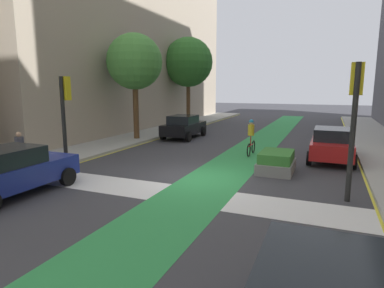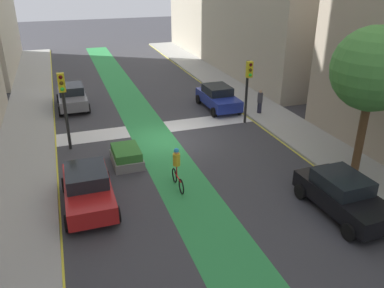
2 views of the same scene
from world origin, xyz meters
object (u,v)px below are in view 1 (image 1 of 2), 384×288
at_px(traffic_signal_near_left, 65,105).
at_px(street_tree_near, 135,62).
at_px(car_black_left_far, 184,126).
at_px(cyclist_in_lane, 251,137).
at_px(street_tree_far, 188,62).
at_px(car_red_right_far, 332,144).
at_px(pedestrian_sidewalk_left_a, 20,151).
at_px(median_planter, 276,162).
at_px(car_blue_left_near, 10,171).
at_px(traffic_signal_near_right, 355,105).

xyz_separation_m(traffic_signal_near_left, street_tree_near, (-1.65, 7.90, 2.30)).
height_order(car_black_left_far, cyclist_in_lane, cyclist_in_lane).
relative_size(street_tree_near, street_tree_far, 0.85).
bearing_deg(car_red_right_far, street_tree_far, 137.01).
bearing_deg(cyclist_in_lane, car_black_left_far, 144.34).
height_order(traffic_signal_near_left, pedestrian_sidewalk_left_a, traffic_signal_near_left).
bearing_deg(pedestrian_sidewalk_left_a, car_black_left_far, 78.43).
bearing_deg(median_planter, car_black_left_far, 136.42).
bearing_deg(car_blue_left_near, car_black_left_far, 89.14).
relative_size(car_red_right_far, street_tree_far, 0.54).
bearing_deg(cyclist_in_lane, median_planter, -59.68).
bearing_deg(cyclist_in_lane, traffic_signal_near_right, -52.53).
distance_m(traffic_signal_near_right, median_planter, 4.45).
xyz_separation_m(traffic_signal_near_right, street_tree_far, (-12.84, 17.35, 2.78)).
relative_size(street_tree_far, median_planter, 3.81).
bearing_deg(car_red_right_far, traffic_signal_near_right, -85.58).
relative_size(traffic_signal_near_right, car_blue_left_near, 0.99).
relative_size(traffic_signal_near_right, pedestrian_sidewalk_left_a, 2.69).
distance_m(car_red_right_far, cyclist_in_lane, 3.83).
bearing_deg(car_blue_left_near, traffic_signal_near_right, 20.20).
bearing_deg(median_planter, car_red_right_far, 56.31).
distance_m(street_tree_near, street_tree_far, 10.02).
bearing_deg(car_blue_left_near, street_tree_near, 101.47).
height_order(traffic_signal_near_right, car_red_right_far, traffic_signal_near_right).
xyz_separation_m(cyclist_in_lane, street_tree_far, (-8.58, 11.79, 4.74)).
xyz_separation_m(car_black_left_far, pedestrian_sidewalk_left_a, (-2.28, -11.12, 0.13)).
xyz_separation_m(street_tree_near, median_planter, (9.70, -4.73, -4.63)).
xyz_separation_m(car_blue_left_near, pedestrian_sidewalk_left_a, (-2.08, 2.10, 0.13)).
relative_size(cyclist_in_lane, street_tree_far, 0.24).
height_order(cyclist_in_lane, median_planter, cyclist_in_lane).
distance_m(car_blue_left_near, car_black_left_far, 13.23).
height_order(cyclist_in_lane, pedestrian_sidewalk_left_a, cyclist_in_lane).
xyz_separation_m(cyclist_in_lane, median_planter, (1.71, -2.93, -0.57)).
bearing_deg(traffic_signal_near_left, median_planter, 21.46).
height_order(car_blue_left_near, cyclist_in_lane, cyclist_in_lane).
relative_size(traffic_signal_near_left, pedestrian_sidewalk_left_a, 2.50).
relative_size(car_blue_left_near, street_tree_near, 0.63).
bearing_deg(traffic_signal_near_right, car_blue_left_near, -159.80).
height_order(traffic_signal_near_right, median_planter, traffic_signal_near_right).
bearing_deg(street_tree_near, pedestrian_sidewalk_left_a, -88.96).
distance_m(traffic_signal_near_left, pedestrian_sidewalk_left_a, 2.57).
distance_m(traffic_signal_near_left, median_planter, 8.96).
bearing_deg(median_planter, traffic_signal_near_right, -45.93).
relative_size(car_blue_left_near, pedestrian_sidewalk_left_a, 2.71).
height_order(car_red_right_far, median_planter, car_red_right_far).
relative_size(car_blue_left_near, median_planter, 2.05).
bearing_deg(street_tree_far, cyclist_in_lane, -53.94).
bearing_deg(cyclist_in_lane, car_blue_left_near, -121.85).
relative_size(traffic_signal_near_left, car_red_right_far, 0.92).
distance_m(car_blue_left_near, pedestrian_sidewalk_left_a, 2.96).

